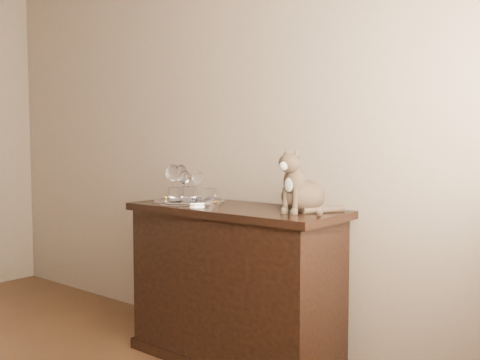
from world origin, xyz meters
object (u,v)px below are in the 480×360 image
object	(u,v)px
wine_glass_d	(185,185)
tumbler_b	(175,195)
cat	(303,180)
wine_glass_c	(173,183)
tumbler_c	(209,196)
wine_glass_b	(198,185)
sideboard	(235,284)
wine_glass_a	(181,182)
tray	(189,202)
tumbler_a	(190,195)

from	to	relation	value
wine_glass_d	tumbler_b	bearing A→B (deg)	-74.09
tumbler_b	cat	world-z (taller)	cat
wine_glass_c	tumbler_c	distance (m)	0.24
tumbler_c	wine_glass_b	bearing A→B (deg)	152.32
wine_glass_b	wine_glass_d	xyz separation A→B (m)	(-0.02, -0.08, 0.00)
cat	wine_glass_d	bearing A→B (deg)	-174.04
sideboard	wine_glass_b	distance (m)	0.63
wine_glass_a	tumbler_b	size ratio (longest dim) A/B	2.42
tray	cat	xyz separation A→B (m)	(0.71, 0.07, 0.15)
sideboard	tumbler_a	distance (m)	0.55
tumbler_c	tray	bearing A→B (deg)	-172.94
wine_glass_c	tumbler_c	xyz separation A→B (m)	(0.23, 0.06, -0.07)
cat	sideboard	bearing A→B (deg)	-171.26
sideboard	tumbler_b	distance (m)	0.59
sideboard	wine_glass_d	xyz separation A→B (m)	(-0.37, -0.00, 0.52)
wine_glass_a	wine_glass_c	world-z (taller)	wine_glass_c
tumbler_a	tray	bearing A→B (deg)	136.12
sideboard	wine_glass_d	size ratio (longest dim) A/B	6.79
wine_glass_c	tumbler_b	size ratio (longest dim) A/B	2.51
wine_glass_c	wine_glass_d	bearing A→B (deg)	66.31
sideboard	tray	size ratio (longest dim) A/B	3.00
wine_glass_a	tumbler_c	xyz separation A→B (m)	(0.24, -0.02, -0.06)
wine_glass_d	tumbler_b	distance (m)	0.13
wine_glass_d	wine_glass_a	bearing A→B (deg)	170.51
wine_glass_c	tumbler_a	xyz separation A→B (m)	(0.15, -0.01, -0.06)
wine_glass_c	tumbler_b	bearing A→B (deg)	-35.05
tray	sideboard	bearing A→B (deg)	5.55
wine_glass_a	wine_glass_b	size ratio (longest dim) A/B	1.19
wine_glass_d	cat	xyz separation A→B (m)	(0.77, 0.05, 0.06)
sideboard	wine_glass_b	xyz separation A→B (m)	(-0.34, 0.08, 0.52)
wine_glass_b	cat	world-z (taller)	cat
wine_glass_d	tumbler_c	distance (m)	0.20
wine_glass_a	tumbler_a	world-z (taller)	wine_glass_a
tray	wine_glass_a	world-z (taller)	wine_glass_a
cat	wine_glass_a	bearing A→B (deg)	-174.73
wine_glass_c	tray	bearing A→B (deg)	25.40
tray	tumbler_b	size ratio (longest dim) A/B	4.71
tumbler_b	cat	size ratio (longest dim) A/B	0.27
tumbler_c	cat	bearing A→B (deg)	5.74
wine_glass_d	tumbler_c	size ratio (longest dim) A/B	2.17
wine_glass_b	wine_glass_d	size ratio (longest dim) A/B	0.98
tumbler_c	wine_glass_c	bearing A→B (deg)	-165.24
sideboard	tray	distance (m)	0.53
wine_glass_b	wine_glass_d	bearing A→B (deg)	-106.85
tray	cat	distance (m)	0.73
wine_glass_b	wine_glass_c	distance (m)	0.16
tumbler_a	sideboard	bearing A→B (deg)	18.79
wine_glass_a	wine_glass_d	xyz separation A→B (m)	(0.04, -0.01, -0.01)
tumbler_a	cat	world-z (taller)	cat
wine_glass_a	cat	size ratio (longest dim) A/B	0.65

